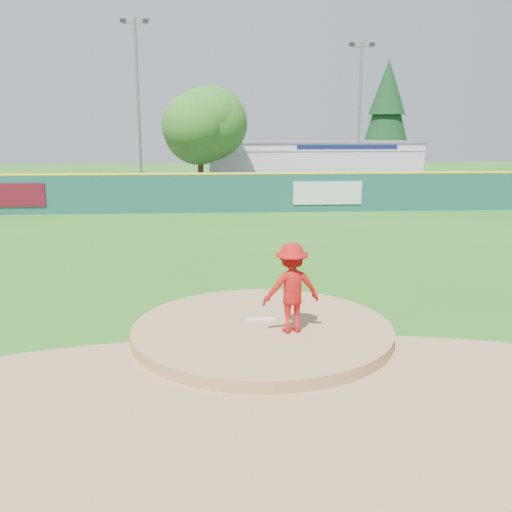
{
  "coord_description": "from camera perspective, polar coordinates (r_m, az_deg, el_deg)",
  "views": [
    {
      "loc": [
        -0.88,
        -11.43,
        4.35
      ],
      "look_at": [
        0.0,
        2.0,
        1.3
      ],
      "focal_mm": 40.0,
      "sensor_mm": 36.0,
      "label": 1
    }
  ],
  "objects": [
    {
      "name": "ground",
      "position": [
        12.26,
        0.61,
        -8.01
      ],
      "size": [
        120.0,
        120.0,
        0.0
      ],
      "primitive_type": "plane",
      "color": "#286B19",
      "rests_on": "ground"
    },
    {
      "name": "pitchers_mound",
      "position": [
        12.26,
        0.61,
        -8.01
      ],
      "size": [
        5.5,
        5.5,
        0.5
      ],
      "primitive_type": "cylinder",
      "color": "#9E774C",
      "rests_on": "ground"
    },
    {
      "name": "pitching_rubber",
      "position": [
        12.45,
        0.51,
        -6.36
      ],
      "size": [
        0.6,
        0.15,
        0.04
      ],
      "primitive_type": "cube",
      "color": "white",
      "rests_on": "pitchers_mound"
    },
    {
      "name": "infield_dirt_arc",
      "position": [
        9.53,
        2.02,
        -14.39
      ],
      "size": [
        15.4,
        15.4,
        0.01
      ],
      "primitive_type": "cylinder",
      "color": "#9E774C",
      "rests_on": "ground"
    },
    {
      "name": "parking_lot",
      "position": [
        38.68,
        -2.43,
        6.33
      ],
      "size": [
        44.0,
        16.0,
        0.02
      ],
      "primitive_type": "cube",
      "color": "#38383A",
      "rests_on": "ground"
    },
    {
      "name": "pitcher",
      "position": [
        11.56,
        3.57,
        -3.22
      ],
      "size": [
        1.3,
        0.9,
        1.84
      ],
      "primitive_type": "imported",
      "rotation": [
        0.0,
        0.0,
        3.33
      ],
      "color": "#B1120F",
      "rests_on": "pitchers_mound"
    },
    {
      "name": "van",
      "position": [
        34.21,
        -2.42,
        6.73
      ],
      "size": [
        5.32,
        2.6,
        1.46
      ],
      "primitive_type": "imported",
      "rotation": [
        0.0,
        0.0,
        1.61
      ],
      "color": "silver",
      "rests_on": "parking_lot"
    },
    {
      "name": "pool_building_grp",
      "position": [
        44.05,
        5.32,
        9.23
      ],
      "size": [
        15.2,
        8.2,
        3.31
      ],
      "color": "silver",
      "rests_on": "ground"
    },
    {
      "name": "fence_banners",
      "position": [
        29.64,
        -8.5,
        6.15
      ],
      "size": [
        19.8,
        0.04,
        1.2
      ],
      "color": "#590C19",
      "rests_on": "ground"
    },
    {
      "name": "playground_slide",
      "position": [
        36.62,
        -19.95,
        6.28
      ],
      "size": [
        0.87,
        2.45,
        1.35
      ],
      "color": "blue",
      "rests_on": "ground"
    },
    {
      "name": "outfield_fence",
      "position": [
        29.62,
        -2.03,
        6.45
      ],
      "size": [
        40.0,
        0.14,
        2.07
      ],
      "color": "#164944",
      "rests_on": "ground"
    },
    {
      "name": "deciduous_tree",
      "position": [
        36.45,
        -5.65,
        13.04
      ],
      "size": [
        5.6,
        5.6,
        7.36
      ],
      "color": "#382314",
      "rests_on": "ground"
    },
    {
      "name": "conifer_tree",
      "position": [
        49.43,
        12.95,
        13.85
      ],
      "size": [
        4.4,
        4.4,
        9.5
      ],
      "color": "#382314",
      "rests_on": "ground"
    },
    {
      "name": "light_pole_left",
      "position": [
        38.81,
        -11.73,
        15.04
      ],
      "size": [
        1.75,
        0.25,
        11.0
      ],
      "color": "gray",
      "rests_on": "ground"
    },
    {
      "name": "light_pole_right",
      "position": [
        41.63,
        10.31,
        14.23
      ],
      "size": [
        1.75,
        0.25,
        10.0
      ],
      "color": "gray",
      "rests_on": "ground"
    }
  ]
}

